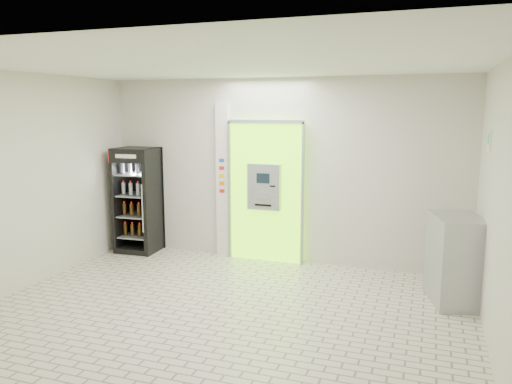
% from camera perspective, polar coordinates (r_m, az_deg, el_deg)
% --- Properties ---
extents(ground, '(6.00, 6.00, 0.00)m').
position_cam_1_polar(ground, '(6.28, -4.22, -14.03)').
color(ground, beige).
rests_on(ground, ground).
extents(room_shell, '(6.00, 6.00, 6.00)m').
position_cam_1_polar(room_shell, '(5.79, -4.44, 2.91)').
color(room_shell, beige).
rests_on(room_shell, ground).
extents(atm_assembly, '(1.30, 0.24, 2.33)m').
position_cam_1_polar(atm_assembly, '(8.19, 1.16, 0.14)').
color(atm_assembly, '#7AF10E').
rests_on(atm_assembly, ground).
extents(pillar, '(0.22, 0.11, 2.60)m').
position_cam_1_polar(pillar, '(8.48, -3.78, 1.32)').
color(pillar, silver).
rests_on(pillar, ground).
extents(beverage_cooler, '(0.72, 0.68, 1.84)m').
position_cam_1_polar(beverage_cooler, '(9.03, -13.31, -1.11)').
color(beverage_cooler, black).
rests_on(beverage_cooler, ground).
extents(steel_cabinet, '(0.78, 0.98, 1.15)m').
position_cam_1_polar(steel_cabinet, '(7.00, 21.85, -7.20)').
color(steel_cabinet, '#9A9CA1').
rests_on(steel_cabinet, ground).
extents(exit_sign, '(0.02, 0.22, 0.26)m').
position_cam_1_polar(exit_sign, '(6.71, 25.12, 5.34)').
color(exit_sign, white).
rests_on(exit_sign, room_shell).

